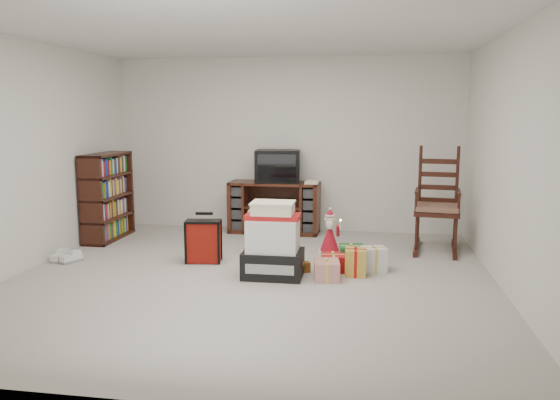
% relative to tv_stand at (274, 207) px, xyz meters
% --- Properties ---
extents(room, '(5.01, 5.01, 2.51)m').
position_rel_tv_stand_xyz_m(room, '(0.14, -2.24, 0.88)').
color(room, '#A9A49B').
rests_on(room, ground).
extents(tv_stand, '(1.29, 0.49, 0.73)m').
position_rel_tv_stand_xyz_m(tv_stand, '(0.00, 0.00, 0.00)').
color(tv_stand, '#452113').
rests_on(tv_stand, floor).
extents(bookshelf, '(0.32, 0.96, 1.17)m').
position_rel_tv_stand_xyz_m(bookshelf, '(-2.17, -0.76, 0.20)').
color(bookshelf, '#38160F').
rests_on(bookshelf, floor).
extents(rocking_chair, '(0.64, 0.95, 1.35)m').
position_rel_tv_stand_xyz_m(rocking_chair, '(2.18, -0.63, 0.09)').
color(rocking_chair, '#38160F').
rests_on(rocking_chair, floor).
extents(gift_pile, '(0.63, 0.46, 0.78)m').
position_rel_tv_stand_xyz_m(gift_pile, '(0.36, -2.13, -0.02)').
color(gift_pile, black).
rests_on(gift_pile, floor).
extents(red_suitcase, '(0.40, 0.25, 0.58)m').
position_rel_tv_stand_xyz_m(red_suitcase, '(-0.53, -1.71, -0.12)').
color(red_suitcase, maroon).
rests_on(red_suitcase, floor).
extents(stocking, '(0.30, 0.22, 0.60)m').
position_rel_tv_stand_xyz_m(stocking, '(0.49, -1.94, -0.07)').
color(stocking, '#0D7618').
rests_on(stocking, floor).
extents(teddy_bear, '(0.23, 0.20, 0.34)m').
position_rel_tv_stand_xyz_m(teddy_bear, '(0.54, -2.04, -0.22)').
color(teddy_bear, brown).
rests_on(teddy_bear, floor).
extents(santa_figurine, '(0.27, 0.26, 0.56)m').
position_rel_tv_stand_xyz_m(santa_figurine, '(0.88, -1.06, -0.15)').
color(santa_figurine, '#A91220').
rests_on(santa_figurine, floor).
extents(mrs_claus_figurine, '(0.30, 0.29, 0.62)m').
position_rel_tv_stand_xyz_m(mrs_claus_figurine, '(-0.04, -1.25, -0.13)').
color(mrs_claus_figurine, '#A91220').
rests_on(mrs_claus_figurine, floor).
extents(sneaker_pair, '(0.32, 0.28, 0.09)m').
position_rel_tv_stand_xyz_m(sneaker_pair, '(-2.12, -1.94, -0.32)').
color(sneaker_pair, silver).
rests_on(sneaker_pair, floor).
extents(gift_cluster, '(0.74, 0.84, 0.25)m').
position_rel_tv_stand_xyz_m(gift_cluster, '(1.13, -1.83, -0.24)').
color(gift_cluster, '#AC1316').
rests_on(gift_cluster, floor).
extents(crt_television, '(0.67, 0.52, 0.46)m').
position_rel_tv_stand_xyz_m(crt_television, '(0.05, 0.00, 0.59)').
color(crt_television, black).
rests_on(crt_television, tv_stand).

